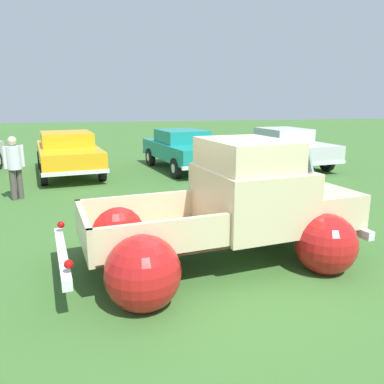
{
  "coord_description": "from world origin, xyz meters",
  "views": [
    {
      "loc": [
        -1.55,
        -5.57,
        2.52
      ],
      "look_at": [
        0.0,
        1.49,
        0.79
      ],
      "focal_mm": 36.48,
      "sensor_mm": 36.0,
      "label": 1
    }
  ],
  "objects_px": {
    "show_car_1": "(68,151)",
    "spectator_1": "(14,164)",
    "show_car_2": "(183,148)",
    "show_car_3": "(285,146)",
    "lane_cone_0": "(114,210)",
    "vintage_pickup_truck": "(235,214)"
  },
  "relations": [
    {
      "from": "show_car_3",
      "to": "lane_cone_0",
      "type": "bearing_deg",
      "value": -55.62
    },
    {
      "from": "show_car_1",
      "to": "spectator_1",
      "type": "relative_size",
      "value": 3.03
    },
    {
      "from": "show_car_1",
      "to": "show_car_3",
      "type": "bearing_deg",
      "value": 80.11
    },
    {
      "from": "vintage_pickup_truck",
      "to": "lane_cone_0",
      "type": "relative_size",
      "value": 7.7
    },
    {
      "from": "show_car_1",
      "to": "spectator_1",
      "type": "distance_m",
      "value": 3.45
    },
    {
      "from": "vintage_pickup_truck",
      "to": "show_car_3",
      "type": "relative_size",
      "value": 1.03
    },
    {
      "from": "vintage_pickup_truck",
      "to": "show_car_2",
      "type": "bearing_deg",
      "value": 75.68
    },
    {
      "from": "show_car_3",
      "to": "spectator_1",
      "type": "bearing_deg",
      "value": -77.62
    },
    {
      "from": "show_car_1",
      "to": "spectator_1",
      "type": "height_order",
      "value": "spectator_1"
    },
    {
      "from": "show_car_2",
      "to": "show_car_1",
      "type": "bearing_deg",
      "value": -99.71
    },
    {
      "from": "show_car_1",
      "to": "spectator_1",
      "type": "bearing_deg",
      "value": -26.97
    },
    {
      "from": "vintage_pickup_truck",
      "to": "lane_cone_0",
      "type": "bearing_deg",
      "value": 121.48
    },
    {
      "from": "vintage_pickup_truck",
      "to": "show_car_1",
      "type": "height_order",
      "value": "vintage_pickup_truck"
    },
    {
      "from": "show_car_2",
      "to": "show_car_3",
      "type": "xyz_separation_m",
      "value": [
        3.95,
        -0.07,
        0.0
      ]
    },
    {
      "from": "vintage_pickup_truck",
      "to": "show_car_1",
      "type": "bearing_deg",
      "value": 102.67
    },
    {
      "from": "show_car_2",
      "to": "spectator_1",
      "type": "xyz_separation_m",
      "value": [
        -5.01,
        -3.39,
        0.13
      ]
    },
    {
      "from": "show_car_1",
      "to": "show_car_2",
      "type": "height_order",
      "value": "same"
    },
    {
      "from": "lane_cone_0",
      "to": "vintage_pickup_truck",
      "type": "bearing_deg",
      "value": -49.58
    },
    {
      "from": "spectator_1",
      "to": "show_car_2",
      "type": "bearing_deg",
      "value": 89.87
    },
    {
      "from": "vintage_pickup_truck",
      "to": "show_car_3",
      "type": "bearing_deg",
      "value": 51.01
    },
    {
      "from": "spectator_1",
      "to": "lane_cone_0",
      "type": "height_order",
      "value": "spectator_1"
    },
    {
      "from": "vintage_pickup_truck",
      "to": "show_car_2",
      "type": "distance_m",
      "value": 8.28
    }
  ]
}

